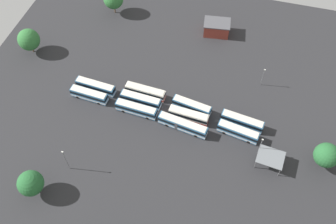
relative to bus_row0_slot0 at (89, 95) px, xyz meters
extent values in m
plane|color=#28282B|center=(24.16, 1.49, -1.89)|extent=(128.76, 128.76, 0.00)
cube|color=teal|center=(-0.01, 0.00, -0.02)|extent=(12.20, 3.35, 3.13)
cube|color=beige|center=(-0.01, 0.00, 1.62)|extent=(11.70, 3.12, 0.14)
cube|color=black|center=(-0.01, 0.00, 0.48)|extent=(12.26, 3.39, 1.00)
cube|color=silver|center=(-0.01, 0.00, -0.90)|extent=(12.26, 3.39, 0.63)
cube|color=black|center=(6.02, -0.41, 0.58)|extent=(0.20, 2.08, 1.15)
cylinder|color=black|center=(3.80, 0.91, -1.39)|extent=(1.02, 0.37, 1.00)
cylinder|color=black|center=(3.64, -1.42, -1.39)|extent=(1.02, 0.37, 1.00)
cylinder|color=black|center=(-3.65, 1.42, -1.39)|extent=(1.02, 0.37, 1.00)
cylinder|color=black|center=(-3.81, -0.91, -1.39)|extent=(1.02, 0.37, 1.00)
cube|color=teal|center=(0.68, 3.74, -0.02)|extent=(13.20, 3.53, 3.13)
cube|color=beige|center=(0.68, 3.74, 1.62)|extent=(12.66, 3.29, 0.14)
cube|color=black|center=(0.68, 3.74, 0.48)|extent=(13.27, 3.58, 1.00)
cube|color=silver|center=(0.68, 3.74, -0.90)|extent=(13.27, 3.58, 0.63)
cube|color=black|center=(7.19, 3.24, 0.58)|extent=(0.22, 2.08, 1.15)
cylinder|color=black|center=(4.80, 4.60, -1.39)|extent=(1.02, 0.38, 1.00)
cylinder|color=black|center=(4.62, 2.27, -1.39)|extent=(1.02, 0.38, 1.00)
cylinder|color=black|center=(-3.26, 5.22, -1.39)|extent=(1.02, 0.38, 1.00)
cylinder|color=black|center=(-3.44, 2.89, -1.39)|extent=(1.02, 0.38, 1.00)
cube|color=teal|center=(16.16, -1.31, -0.02)|extent=(13.09, 3.32, 3.13)
cube|color=beige|center=(16.16, -1.31, 1.62)|extent=(12.56, 3.08, 0.14)
cube|color=black|center=(16.16, -1.31, 0.48)|extent=(13.16, 3.36, 1.00)
cube|color=silver|center=(16.16, -1.31, -0.90)|extent=(13.16, 3.36, 0.63)
cube|color=black|center=(22.64, -1.70, 0.58)|extent=(0.19, 2.08, 1.15)
cylinder|color=black|center=(20.24, -0.38, -1.39)|extent=(1.02, 0.36, 1.00)
cylinder|color=black|center=(20.10, -2.71, -1.39)|extent=(1.02, 0.36, 1.00)
cylinder|color=black|center=(12.22, 0.10, -1.39)|extent=(1.02, 0.36, 1.00)
cylinder|color=black|center=(12.07, -2.23, -1.39)|extent=(1.02, 0.36, 1.00)
cube|color=teal|center=(16.36, 2.50, -0.02)|extent=(13.01, 3.31, 3.13)
cube|color=beige|center=(16.36, 2.50, 1.62)|extent=(12.48, 3.07, 0.14)
cube|color=black|center=(16.36, 2.50, 0.48)|extent=(13.07, 3.35, 1.00)
cube|color=silver|center=(16.36, 2.50, -0.90)|extent=(13.07, 3.35, 0.63)
cube|color=black|center=(22.80, 2.11, 0.58)|extent=(0.18, 2.08, 1.15)
cylinder|color=black|center=(20.41, 3.42, -1.39)|extent=(1.02, 0.36, 1.00)
cylinder|color=black|center=(20.27, 1.09, -1.39)|extent=(1.02, 0.36, 1.00)
cylinder|color=black|center=(12.45, 3.90, -1.39)|extent=(1.02, 0.36, 1.00)
cylinder|color=black|center=(12.31, 1.57, -1.39)|extent=(1.02, 0.36, 1.00)
cube|color=silver|center=(16.77, 6.04, -0.02)|extent=(13.05, 3.32, 3.13)
cube|color=beige|center=(16.77, 6.04, 1.62)|extent=(12.53, 3.08, 0.14)
cube|color=black|center=(16.77, 6.04, 0.48)|extent=(13.12, 3.36, 1.00)
cube|color=red|center=(16.77, 6.04, -0.90)|extent=(13.12, 3.36, 0.63)
cube|color=black|center=(23.23, 5.65, 0.58)|extent=(0.19, 2.08, 1.15)
cylinder|color=black|center=(20.84, 6.96, -1.39)|extent=(1.02, 0.36, 1.00)
cylinder|color=black|center=(20.70, 4.63, -1.39)|extent=(1.02, 0.36, 1.00)
cylinder|color=black|center=(12.84, 7.45, -1.39)|extent=(1.02, 0.36, 1.00)
cylinder|color=black|center=(12.70, 5.12, -1.39)|extent=(1.02, 0.36, 1.00)
cube|color=teal|center=(31.35, -3.17, -0.02)|extent=(15.35, 4.70, 3.13)
cube|color=beige|center=(31.35, -3.17, 1.62)|extent=(14.72, 4.41, 0.14)
cube|color=black|center=(31.35, -3.17, 0.48)|extent=(15.43, 4.75, 1.00)
cube|color=silver|center=(31.35, -3.17, -0.90)|extent=(15.43, 4.75, 0.63)
cube|color=black|center=(38.85, -4.26, 0.58)|extent=(0.36, 2.07, 1.15)
cube|color=#47474C|center=(29.70, -2.93, -0.02)|extent=(1.26, 2.69, 3.01)
cylinder|color=black|center=(36.16, -2.69, -1.39)|extent=(1.03, 0.44, 1.00)
cylinder|color=black|center=(35.82, -5.00, -1.39)|extent=(1.03, 0.44, 1.00)
cylinder|color=black|center=(26.87, -1.33, -1.39)|extent=(1.03, 0.44, 1.00)
cylinder|color=black|center=(26.53, -3.64, -1.39)|extent=(1.03, 0.44, 1.00)
cube|color=silver|center=(32.23, 0.65, -0.02)|extent=(12.30, 3.34, 3.13)
cube|color=beige|center=(32.23, 0.65, 1.62)|extent=(11.80, 3.10, 0.14)
cube|color=black|center=(32.23, 0.65, 0.48)|extent=(12.36, 3.38, 1.00)
cube|color=red|center=(32.23, 0.65, -0.90)|extent=(12.36, 3.38, 0.63)
cube|color=black|center=(38.31, 0.25, 0.58)|extent=(0.20, 2.08, 1.15)
cylinder|color=black|center=(36.07, 1.57, -1.39)|extent=(1.02, 0.37, 1.00)
cylinder|color=black|center=(35.91, -0.76, -1.39)|extent=(1.02, 0.37, 1.00)
cylinder|color=black|center=(28.55, 2.07, -1.39)|extent=(1.02, 0.37, 1.00)
cylinder|color=black|center=(28.39, -0.26, -1.39)|extent=(1.02, 0.37, 1.00)
cube|color=teal|center=(32.34, 4.34, -0.02)|extent=(12.43, 4.46, 3.13)
cube|color=beige|center=(32.34, 4.34, 1.62)|extent=(11.91, 4.18, 0.14)
cube|color=black|center=(32.34, 4.34, 0.48)|extent=(12.49, 4.51, 1.00)
cube|color=silver|center=(32.34, 4.34, -0.90)|extent=(12.49, 4.51, 0.63)
cube|color=black|center=(38.36, 3.36, 0.58)|extent=(0.39, 2.06, 1.15)
cylinder|color=black|center=(36.25, 4.89, -1.39)|extent=(1.04, 0.46, 1.00)
cylinder|color=black|center=(35.88, 2.58, -1.39)|extent=(1.04, 0.46, 1.00)
cylinder|color=black|center=(28.80, 6.10, -1.39)|extent=(1.04, 0.46, 1.00)
cylinder|color=black|center=(28.43, 3.79, -1.39)|extent=(1.04, 0.46, 1.00)
cube|color=teal|center=(47.65, -1.13, -0.02)|extent=(12.51, 4.50, 3.13)
cube|color=beige|center=(47.65, -1.13, 1.62)|extent=(12.00, 4.22, 0.14)
cube|color=black|center=(47.65, -1.13, 0.48)|extent=(12.58, 4.55, 1.00)
cube|color=silver|center=(47.65, -1.13, -0.90)|extent=(12.58, 4.55, 0.63)
cube|color=black|center=(53.71, -2.13, 0.58)|extent=(0.40, 2.06, 1.15)
cylinder|color=black|center=(51.59, -0.59, -1.39)|extent=(1.04, 0.46, 1.00)
cylinder|color=black|center=(51.21, -2.90, -1.39)|extent=(1.04, 0.46, 1.00)
cylinder|color=black|center=(44.09, 0.64, -1.39)|extent=(1.04, 0.46, 1.00)
cylinder|color=black|center=(43.71, -1.66, -1.39)|extent=(1.04, 0.46, 1.00)
cube|color=teal|center=(48.24, 2.89, -0.02)|extent=(12.98, 4.24, 3.13)
cube|color=beige|center=(48.24, 2.89, 1.62)|extent=(12.44, 3.97, 0.14)
cube|color=black|center=(48.24, 2.89, 0.48)|extent=(13.04, 4.28, 1.00)
cube|color=silver|center=(48.24, 2.89, -0.90)|extent=(13.04, 4.28, 0.63)
cube|color=black|center=(54.57, 2.03, 0.58)|extent=(0.34, 2.07, 1.15)
cylinder|color=black|center=(52.32, 3.52, -1.39)|extent=(1.03, 0.43, 1.00)
cylinder|color=black|center=(52.00, 1.20, -1.39)|extent=(1.03, 0.43, 1.00)
cylinder|color=black|center=(44.48, 4.59, -1.39)|extent=(1.03, 0.43, 1.00)
cylinder|color=black|center=(44.17, 2.27, -1.39)|extent=(1.03, 0.43, 1.00)
cube|color=maroon|center=(32.84, 40.99, 0.42)|extent=(9.63, 7.42, 4.61)
cube|color=#4C4C51|center=(32.84, 40.99, 2.90)|extent=(10.21, 7.86, 0.36)
cube|color=black|center=(28.43, 40.40, -0.79)|extent=(0.30, 1.79, 2.20)
cube|color=slate|center=(57.62, -8.12, 1.73)|extent=(7.92, 6.82, 0.20)
cylinder|color=#59595B|center=(61.25, -5.74, -0.13)|extent=(0.20, 0.20, 3.52)
cylinder|color=#59595B|center=(60.68, -11.20, -0.13)|extent=(0.20, 0.20, 3.52)
cylinder|color=#59595B|center=(54.56, -5.04, -0.13)|extent=(0.20, 0.20, 3.52)
cylinder|color=#59595B|center=(53.99, -10.50, -0.13)|extent=(0.20, 0.20, 3.52)
cylinder|color=slate|center=(51.80, 20.45, 1.65)|extent=(0.16, 0.16, 7.07)
cube|color=silver|center=(51.80, 20.45, 5.37)|extent=(0.56, 0.28, 0.20)
cylinder|color=slate|center=(54.22, -6.03, 2.08)|extent=(0.16, 0.16, 7.93)
cube|color=silver|center=(54.22, -6.03, 6.22)|extent=(0.56, 0.28, 0.20)
cylinder|color=slate|center=(4.06, -24.63, 2.64)|extent=(0.16, 0.16, 9.06)
cube|color=silver|center=(4.06, -24.63, 7.35)|extent=(0.56, 0.28, 0.20)
cylinder|color=brown|center=(-27.53, 14.33, -0.70)|extent=(0.44, 0.44, 2.38)
sphere|color=#2D6B33|center=(-27.53, 14.33, 3.67)|extent=(7.48, 7.48, 7.48)
cylinder|color=brown|center=(-6.95, 41.90, -0.32)|extent=(0.44, 0.44, 3.13)
cylinder|color=brown|center=(-1.69, -33.56, -0.69)|extent=(0.44, 0.44, 2.40)
sphere|color=#235B2D|center=(-1.69, -33.56, 3.42)|extent=(6.85, 6.85, 6.85)
cylinder|color=brown|center=(71.94, -4.44, -0.76)|extent=(0.44, 0.44, 2.26)
sphere|color=#235B2D|center=(71.94, -4.44, 3.33)|extent=(6.96, 6.96, 6.96)
camera|label=1|loc=(43.65, -63.76, 92.17)|focal=39.77mm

